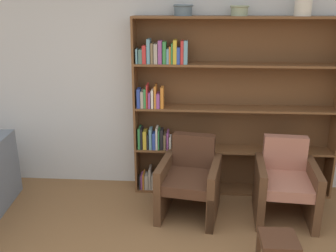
# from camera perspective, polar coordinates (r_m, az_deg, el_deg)

# --- Properties ---
(wall_back) EXTENTS (12.00, 0.06, 2.75)m
(wall_back) POSITION_cam_1_polar(r_m,az_deg,el_deg) (4.63, 2.99, 6.88)
(wall_back) COLOR silver
(wall_back) RESTS_ON ground
(bookshelf) EXTENTS (2.42, 0.30, 2.15)m
(bookshelf) POSITION_cam_1_polar(r_m,az_deg,el_deg) (4.55, 7.60, 2.73)
(bookshelf) COLOR brown
(bookshelf) RESTS_ON ground
(bowl_stoneware) EXTENTS (0.22, 0.22, 0.12)m
(bowl_stoneware) POSITION_cam_1_polar(r_m,az_deg,el_deg) (4.35, 2.32, 17.33)
(bowl_stoneware) COLOR slate
(bowl_stoneware) RESTS_ON bookshelf
(bowl_sage) EXTENTS (0.21, 0.21, 0.11)m
(bowl_sage) POSITION_cam_1_polar(r_m,az_deg,el_deg) (4.38, 10.83, 16.99)
(bowl_sage) COLOR gray
(bowl_sage) RESTS_ON bookshelf
(vase_tall) EXTENTS (0.18, 0.18, 0.29)m
(vase_tall) POSITION_cam_1_polar(r_m,az_deg,el_deg) (4.50, 19.95, 17.09)
(vase_tall) COLOR silver
(vase_tall) RESTS_ON bookshelf
(armchair_leather) EXTENTS (0.74, 0.78, 0.87)m
(armchair_leather) POSITION_cam_1_polar(r_m,az_deg,el_deg) (4.24, 3.33, -8.28)
(armchair_leather) COLOR brown
(armchair_leather) RESTS_ON ground
(armchair_cushioned) EXTENTS (0.69, 0.73, 0.87)m
(armchair_cushioned) POSITION_cam_1_polar(r_m,az_deg,el_deg) (4.36, 17.45, -8.34)
(armchair_cushioned) COLOR brown
(armchair_cushioned) RESTS_ON ground
(footstool) EXTENTS (0.32, 0.32, 0.37)m
(footstool) POSITION_cam_1_polar(r_m,az_deg,el_deg) (3.54, 16.47, -16.99)
(footstool) COLOR brown
(footstool) RESTS_ON ground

